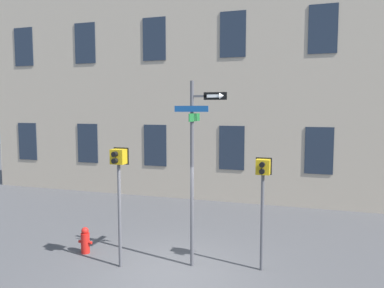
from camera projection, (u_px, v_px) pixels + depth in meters
ground_plane at (171, 273)px, 8.93m from camera, size 60.00×60.00×0.00m
building_facade at (234, 36)px, 15.33m from camera, size 24.00×0.63×13.80m
street_sign_pole at (195, 159)px, 9.08m from camera, size 1.28×0.84×4.58m
pedestrian_signal_left at (119, 175)px, 9.08m from camera, size 0.40×0.40×2.97m
pedestrian_signal_right at (263, 183)px, 8.90m from camera, size 0.38×0.40×2.75m
fire_hydrant at (85, 241)px, 10.15m from camera, size 0.39×0.23×0.72m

